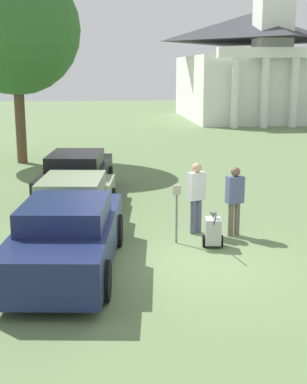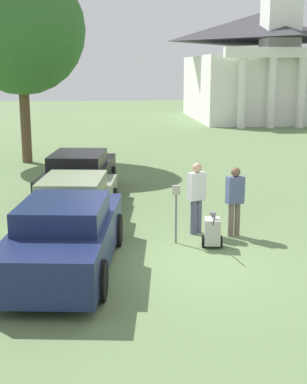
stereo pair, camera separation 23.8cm
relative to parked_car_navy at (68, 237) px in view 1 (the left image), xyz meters
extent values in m
plane|color=#607A4C|center=(2.45, 0.08, -0.72)|extent=(120.00, 120.00, 0.00)
cube|color=#19234C|center=(0.00, 0.03, -0.09)|extent=(2.43, 5.11, 0.83)
cube|color=#19234C|center=(-0.02, -0.16, 0.55)|extent=(1.87, 2.25, 0.45)
cylinder|color=black|center=(-0.71, 1.66, -0.34)|extent=(0.27, 0.77, 0.75)
cylinder|color=black|center=(1.09, 1.44, -0.34)|extent=(0.27, 0.77, 0.75)
cylinder|color=black|center=(-1.08, -1.37, -0.34)|extent=(0.27, 0.77, 0.75)
cylinder|color=black|center=(0.72, -1.59, -0.34)|extent=(0.27, 0.77, 0.75)
cube|color=gray|center=(0.00, 3.22, -0.18)|extent=(2.36, 5.29, 0.70)
cube|color=gray|center=(-0.02, 3.02, 0.40)|extent=(1.80, 2.32, 0.45)
cylinder|color=black|center=(-0.66, 4.90, -0.38)|extent=(0.26, 0.68, 0.67)
cylinder|color=black|center=(1.05, 4.69, -0.38)|extent=(0.26, 0.68, 0.67)
cylinder|color=black|center=(-1.04, 1.75, -0.38)|extent=(0.26, 0.68, 0.67)
cylinder|color=black|center=(0.67, 1.55, -0.38)|extent=(0.26, 0.68, 0.67)
cube|color=black|center=(0.00, 6.24, -0.08)|extent=(2.40, 5.41, 0.85)
cube|color=black|center=(-0.02, 6.03, 0.57)|extent=(1.82, 2.37, 0.45)
cylinder|color=black|center=(-0.67, 7.95, -0.34)|extent=(0.27, 0.77, 0.76)
cylinder|color=black|center=(1.07, 7.74, -0.34)|extent=(0.27, 0.77, 0.76)
cylinder|color=black|center=(-1.06, 4.73, -0.34)|extent=(0.27, 0.77, 0.76)
cylinder|color=black|center=(0.67, 4.52, -0.34)|extent=(0.27, 0.77, 0.76)
cylinder|color=slate|center=(2.48, 1.48, -0.12)|extent=(0.05, 0.05, 1.19)
cube|color=gray|center=(2.48, 1.48, 0.59)|extent=(0.18, 0.09, 0.22)
cylinder|color=#515670|center=(3.16, 2.24, -0.28)|extent=(0.14, 0.14, 0.88)
cylinder|color=#515670|center=(3.00, 2.17, -0.28)|extent=(0.14, 0.14, 0.88)
cube|color=silver|center=(3.08, 2.20, 0.51)|extent=(0.47, 0.37, 0.69)
sphere|color=tan|center=(3.08, 2.20, 0.97)|extent=(0.24, 0.24, 0.24)
cylinder|color=#665B4C|center=(4.06, 1.92, -0.29)|extent=(0.14, 0.14, 0.84)
cylinder|color=#665B4C|center=(3.90, 1.88, -0.29)|extent=(0.14, 0.14, 0.84)
cube|color=#4C597F|center=(3.98, 1.90, 0.46)|extent=(0.46, 0.31, 0.67)
sphere|color=brown|center=(3.98, 1.90, 0.91)|extent=(0.23, 0.23, 0.23)
cube|color=#B2B2AD|center=(3.28, 1.12, -0.33)|extent=(0.42, 0.49, 0.60)
cone|color=#59595B|center=(3.28, 1.12, 0.05)|extent=(0.18, 0.18, 0.16)
cylinder|color=#4C4C4C|center=(3.21, 0.66, 0.07)|extent=(0.11, 0.59, 0.43)
cylinder|color=black|center=(3.07, 1.15, -0.58)|extent=(0.09, 0.28, 0.28)
cylinder|color=black|center=(3.49, 1.09, -0.58)|extent=(0.09, 0.28, 0.28)
cube|color=white|center=(13.49, 33.21, 1.81)|extent=(10.56, 12.81, 5.05)
pyramid|color=#333338|center=(13.49, 33.21, 6.61)|extent=(10.77, 13.06, 2.27)
cylinder|color=white|center=(10.32, 26.20, 1.68)|extent=(0.56, 0.56, 4.80)
cylinder|color=white|center=(12.43, 26.20, 1.68)|extent=(0.56, 0.56, 4.80)
cylinder|color=white|center=(14.55, 26.20, 1.68)|extent=(0.56, 0.56, 4.80)
cube|color=white|center=(13.49, 26.20, 4.43)|extent=(8.98, 0.70, 0.70)
cylinder|color=brown|center=(-2.63, 13.30, 0.96)|extent=(0.44, 0.44, 3.36)
sphere|color=#33662D|center=(-2.63, 13.30, 4.96)|extent=(5.46, 5.46, 5.46)
camera|label=1|loc=(0.61, -10.55, 3.35)|focal=50.00mm
camera|label=2|loc=(0.85, -10.58, 3.35)|focal=50.00mm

